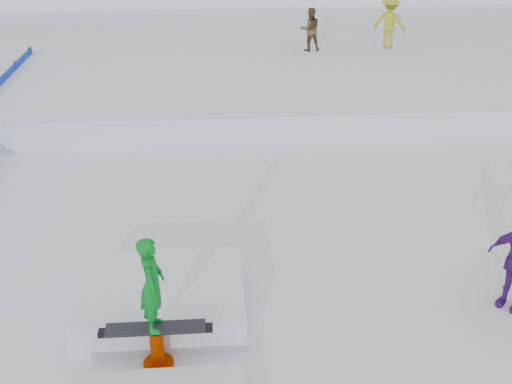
{
  "coord_description": "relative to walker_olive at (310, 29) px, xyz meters",
  "views": [
    {
      "loc": [
        -0.36,
        -8.7,
        6.31
      ],
      "look_at": [
        0.5,
        2.0,
        1.1
      ],
      "focal_mm": 45.0,
      "sensor_mm": 36.0,
      "label": 1
    }
  ],
  "objects": [
    {
      "name": "walker_olive",
      "position": [
        0.0,
        0.0,
        0.0
      ],
      "size": [
        0.77,
        0.62,
        1.51
      ],
      "primitive_type": "imported",
      "rotation": [
        0.0,
        0.0,
        3.21
      ],
      "color": "#4F3F25",
      "rests_on": "snow_midrise"
    },
    {
      "name": "walker_ygreen",
      "position": [
        2.94,
        0.21,
        0.17
      ],
      "size": [
        1.38,
        1.21,
        1.85
      ],
      "primitive_type": "imported",
      "rotation": [
        0.0,
        0.0,
        2.59
      ],
      "color": "#A7AA1D",
      "rests_on": "snow_midrise"
    },
    {
      "name": "jib_rail_feature",
      "position": [
        -4.6,
        -14.94,
        -1.25
      ],
      "size": [
        2.6,
        4.4,
        2.11
      ],
      "color": "white",
      "rests_on": "ground"
    },
    {
      "name": "ground",
      "position": [
        -3.42,
        -14.16,
        -1.56
      ],
      "size": [
        120.0,
        120.0,
        0.0
      ],
      "primitive_type": "plane",
      "color": "white"
    },
    {
      "name": "snow_midrise",
      "position": [
        -3.42,
        1.84,
        -1.16
      ],
      "size": [
        50.0,
        18.0,
        0.8
      ],
      "primitive_type": "cube",
      "color": "white",
      "rests_on": "ground"
    }
  ]
}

